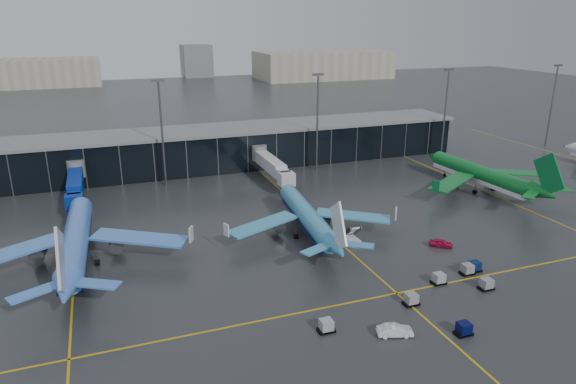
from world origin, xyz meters
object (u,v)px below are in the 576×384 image
object	(u,v)px
service_van_white	(395,330)
service_van_red	(441,243)
airliner_arkefly	(74,225)
mobile_airstair	(352,239)
airliner_klm_near	(307,204)
airliner_aer_lingus	(481,164)
baggage_carts	(441,292)

from	to	relation	value
service_van_white	service_van_red	bearing A→B (deg)	-29.78
airliner_arkefly	service_van_white	distance (m)	53.22
mobile_airstair	service_van_red	bearing A→B (deg)	-28.38
airliner_klm_near	airliner_aer_lingus	world-z (taller)	airliner_aer_lingus
airliner_klm_near	service_van_red	size ratio (longest dim) A/B	9.26
service_van_red	airliner_arkefly	bearing A→B (deg)	112.24
airliner_arkefly	service_van_red	bearing A→B (deg)	-12.25
baggage_carts	service_van_red	bearing A→B (deg)	53.88
service_van_red	service_van_white	size ratio (longest dim) A/B	0.89
airliner_aer_lingus	baggage_carts	size ratio (longest dim) A/B	1.30
airliner_aer_lingus	mobile_airstair	bearing A→B (deg)	-161.25
service_van_red	baggage_carts	bearing A→B (deg)	-179.35
baggage_carts	airliner_arkefly	bearing A→B (deg)	148.69
airliner_aer_lingus	baggage_carts	bearing A→B (deg)	-138.26
mobile_airstair	service_van_white	distance (m)	29.04
airliner_klm_near	baggage_carts	bearing A→B (deg)	-65.81
airliner_aer_lingus	service_van_white	distance (m)	67.68
airliner_aer_lingus	service_van_white	world-z (taller)	airliner_aer_lingus
mobile_airstair	airliner_klm_near	bearing A→B (deg)	129.92
airliner_aer_lingus	mobile_airstair	world-z (taller)	airliner_aer_lingus
service_van_red	mobile_airstair	bearing A→B (deg)	100.18
mobile_airstair	baggage_carts	bearing A→B (deg)	-82.72
airliner_arkefly	airliner_klm_near	distance (m)	40.32
baggage_carts	airliner_aer_lingus	bearing A→B (deg)	44.99
baggage_carts	service_van_white	size ratio (longest dim) A/B	6.86
service_van_white	mobile_airstair	bearing A→B (deg)	0.92
mobile_airstair	service_van_white	xyz separation A→B (m)	(-8.05, -27.91, -0.01)
airliner_klm_near	service_van_white	world-z (taller)	airliner_klm_near
airliner_klm_near	mobile_airstair	size ratio (longest dim) A/B	10.94
baggage_carts	service_van_white	xyz separation A→B (m)	(-11.51, -6.21, -0.00)
airliner_klm_near	service_van_white	distance (m)	35.13
airliner_klm_near	service_van_white	xyz separation A→B (m)	(-1.99, -34.71, -5.03)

